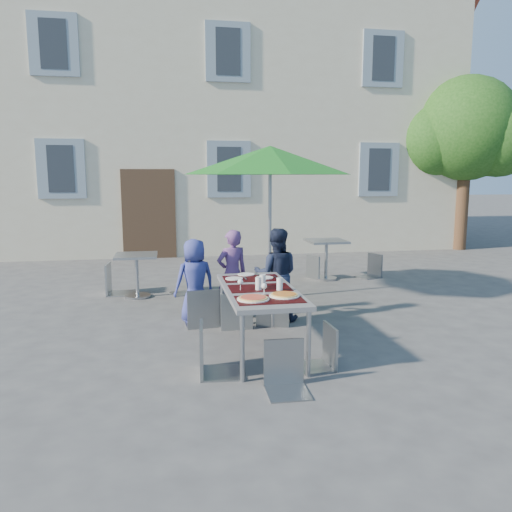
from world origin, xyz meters
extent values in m
plane|color=#3F3E41|center=(0.00, 0.00, 0.00)|extent=(90.00, 90.00, 0.00)
cube|color=beige|center=(0.00, 11.50, 3.50)|extent=(13.00, 8.00, 7.00)
cube|color=maroon|center=(0.00, 11.50, 7.00)|extent=(13.60, 8.20, 8.20)
cube|color=#3E2B1D|center=(-2.00, 7.47, 1.10)|extent=(1.30, 0.06, 2.20)
cube|color=gray|center=(-4.00, 7.47, 2.20)|extent=(1.10, 0.06, 1.40)
cube|color=#262B33|center=(-4.00, 7.45, 2.20)|extent=(0.60, 0.04, 1.10)
cube|color=gray|center=(-4.00, 7.47, 5.00)|extent=(1.10, 0.06, 1.40)
cube|color=#262B33|center=(-4.00, 7.45, 5.00)|extent=(0.60, 0.04, 1.10)
cube|color=gray|center=(0.00, 7.47, 2.20)|extent=(1.10, 0.06, 1.40)
cube|color=#262B33|center=(0.00, 7.45, 2.20)|extent=(0.60, 0.04, 1.10)
cube|color=gray|center=(0.00, 7.47, 5.00)|extent=(1.10, 0.06, 1.40)
cube|color=#262B33|center=(0.00, 7.45, 5.00)|extent=(0.60, 0.04, 1.10)
cube|color=gray|center=(4.00, 7.47, 2.20)|extent=(1.10, 0.06, 1.40)
cube|color=#262B33|center=(4.00, 7.45, 2.20)|extent=(0.60, 0.04, 1.10)
cube|color=gray|center=(4.00, 7.47, 5.00)|extent=(1.10, 0.06, 1.40)
cube|color=#262B33|center=(4.00, 7.45, 5.00)|extent=(0.60, 0.04, 1.10)
cylinder|color=#48301F|center=(6.50, 7.50, 1.40)|extent=(0.36, 0.36, 2.80)
sphere|color=#184412|center=(6.50, 7.50, 3.30)|extent=(2.80, 2.80, 2.80)
sphere|color=#184412|center=(5.70, 7.80, 3.00)|extent=(2.00, 2.00, 2.00)
sphere|color=#184412|center=(7.20, 7.10, 3.10)|extent=(2.20, 2.20, 2.20)
sphere|color=#184412|center=(6.70, 8.10, 3.80)|extent=(1.80, 1.80, 1.80)
cube|color=#4D4D52|center=(-0.55, 0.41, 0.72)|extent=(0.80, 1.85, 0.05)
cylinder|color=#92969D|center=(-0.89, -0.45, 0.35)|extent=(0.05, 0.05, 0.70)
cylinder|color=#92969D|center=(-0.21, -0.45, 0.35)|extent=(0.05, 0.05, 0.70)
cylinder|color=#92969D|center=(-0.89, 1.28, 0.35)|extent=(0.05, 0.05, 0.70)
cylinder|color=#92969D|center=(-0.21, 1.28, 0.35)|extent=(0.05, 0.05, 0.70)
cube|color=black|center=(-0.55, -0.14, 0.75)|extent=(0.70, 0.42, 0.01)
cube|color=black|center=(-0.55, 0.41, 0.75)|extent=(0.70, 0.42, 0.01)
cube|color=black|center=(-0.55, 0.96, 0.75)|extent=(0.70, 0.42, 0.01)
cylinder|color=white|center=(-0.72, -0.12, 0.76)|extent=(0.34, 0.34, 0.01)
cylinder|color=tan|center=(-0.72, -0.12, 0.77)|extent=(0.30, 0.30, 0.01)
cylinder|color=#A52410|center=(-0.72, -0.12, 0.78)|extent=(0.26, 0.26, 0.01)
cylinder|color=white|center=(-0.37, -0.04, 0.76)|extent=(0.33, 0.33, 0.01)
cylinder|color=tan|center=(-0.37, -0.04, 0.77)|extent=(0.29, 0.29, 0.01)
cylinder|color=#982E0A|center=(-0.37, -0.04, 0.78)|extent=(0.25, 0.25, 0.01)
cylinder|color=silver|center=(-0.59, 0.31, 0.82)|extent=(0.07, 0.07, 0.15)
cylinder|color=silver|center=(-0.51, 0.45, 0.82)|extent=(0.07, 0.07, 0.15)
cylinder|color=silver|center=(-0.35, 0.25, 0.82)|extent=(0.07, 0.07, 0.15)
cylinder|color=silver|center=(-0.79, 0.33, 0.75)|extent=(0.06, 0.06, 0.00)
cylinder|color=silver|center=(-0.79, 0.33, 0.79)|extent=(0.01, 0.01, 0.08)
sphere|color=silver|center=(-0.79, 0.33, 0.85)|extent=(0.06, 0.06, 0.06)
cylinder|color=silver|center=(-0.57, 0.07, 0.75)|extent=(0.06, 0.06, 0.00)
cylinder|color=silver|center=(-0.57, 0.07, 0.79)|extent=(0.01, 0.01, 0.08)
sphere|color=silver|center=(-0.57, 0.07, 0.85)|extent=(0.06, 0.06, 0.06)
cylinder|color=white|center=(-0.78, 0.96, 0.76)|extent=(0.22, 0.22, 0.01)
cube|color=#989AA0|center=(-0.64, 0.96, 0.76)|extent=(0.02, 0.18, 0.00)
cylinder|color=white|center=(-0.39, 0.95, 0.76)|extent=(0.22, 0.22, 0.01)
cube|color=#989AA0|center=(-0.25, 0.95, 0.76)|extent=(0.02, 0.18, 0.00)
cylinder|color=white|center=(-0.59, 1.20, 0.76)|extent=(0.22, 0.22, 0.01)
cube|color=#989AA0|center=(-0.45, 1.20, 0.76)|extent=(0.02, 0.18, 0.00)
imported|color=navy|center=(-1.22, 1.73, 0.59)|extent=(0.66, 0.53, 1.18)
imported|color=#603A77|center=(-0.68, 1.88, 0.64)|extent=(0.53, 0.43, 1.28)
imported|color=#192037|center=(-0.08, 1.63, 0.66)|extent=(0.70, 0.50, 1.31)
cube|color=gray|center=(-1.15, 1.59, 0.48)|extent=(0.48, 0.48, 0.03)
cube|color=gray|center=(-1.13, 1.37, 0.74)|extent=(0.45, 0.07, 0.53)
cylinder|color=gray|center=(-0.97, 1.79, 0.23)|extent=(0.02, 0.02, 0.47)
cylinder|color=gray|center=(-1.36, 1.76, 0.23)|extent=(0.02, 0.02, 0.47)
cylinder|color=gray|center=(-0.94, 1.41, 0.23)|extent=(0.02, 0.02, 0.47)
cylinder|color=gray|center=(-1.32, 1.38, 0.23)|extent=(0.02, 0.02, 0.47)
cube|color=#91989C|center=(-0.70, 1.43, 0.45)|extent=(0.43, 0.43, 0.03)
cube|color=#91989C|center=(-0.70, 1.23, 0.71)|extent=(0.42, 0.03, 0.51)
cylinder|color=#91989C|center=(-0.52, 1.61, 0.22)|extent=(0.02, 0.02, 0.44)
cylinder|color=#91989C|center=(-0.89, 1.61, 0.22)|extent=(0.02, 0.02, 0.44)
cylinder|color=#91989C|center=(-0.52, 1.25, 0.22)|extent=(0.02, 0.02, 0.44)
cylinder|color=#91989C|center=(-0.89, 1.25, 0.22)|extent=(0.02, 0.02, 0.44)
cube|color=gray|center=(-0.15, 1.49, 0.48)|extent=(0.56, 0.56, 0.03)
cube|color=gray|center=(-0.21, 1.28, 0.75)|extent=(0.44, 0.16, 0.53)
cylinder|color=gray|center=(0.09, 1.61, 0.24)|extent=(0.02, 0.02, 0.47)
cylinder|color=gray|center=(-0.27, 1.73, 0.24)|extent=(0.02, 0.02, 0.47)
cylinder|color=gray|center=(-0.02, 1.25, 0.24)|extent=(0.02, 0.02, 0.47)
cylinder|color=gray|center=(-0.39, 1.36, 0.24)|extent=(0.02, 0.02, 0.47)
cube|color=gray|center=(-1.06, -0.21, 0.48)|extent=(0.48, 0.48, 0.03)
cube|color=gray|center=(-1.28, -0.19, 0.75)|extent=(0.07, 0.45, 0.53)
cylinder|color=gray|center=(-0.89, -0.42, 0.23)|extent=(0.02, 0.02, 0.47)
cylinder|color=gray|center=(-0.86, -0.04, 0.23)|extent=(0.02, 0.02, 0.47)
cylinder|color=gray|center=(-1.27, -0.39, 0.23)|extent=(0.02, 0.02, 0.47)
cylinder|color=gray|center=(-1.24, 0.00, 0.23)|extent=(0.02, 0.02, 0.47)
cube|color=gray|center=(-0.08, -0.22, 0.41)|extent=(0.40, 0.40, 0.03)
cube|color=gray|center=(0.10, -0.21, 0.64)|extent=(0.05, 0.38, 0.46)
cylinder|color=gray|center=(-0.25, -0.06, 0.20)|extent=(0.02, 0.02, 0.40)
cylinder|color=gray|center=(-0.24, -0.39, 0.20)|extent=(0.02, 0.02, 0.40)
cylinder|color=gray|center=(0.08, -0.05, 0.20)|extent=(0.02, 0.02, 0.40)
cylinder|color=gray|center=(0.09, -0.38, 0.20)|extent=(0.02, 0.02, 0.40)
cube|color=gray|center=(-0.51, -0.80, 0.43)|extent=(0.41, 0.41, 0.03)
cube|color=gray|center=(-0.51, -0.61, 0.66)|extent=(0.40, 0.04, 0.47)
cylinder|color=gray|center=(-0.69, -0.96, 0.21)|extent=(0.02, 0.02, 0.42)
cylinder|color=gray|center=(-0.35, -0.97, 0.21)|extent=(0.02, 0.02, 0.42)
cylinder|color=gray|center=(-0.68, -0.62, 0.21)|extent=(0.02, 0.02, 0.42)
cylinder|color=gray|center=(-0.34, -0.63, 0.21)|extent=(0.02, 0.02, 0.42)
cylinder|color=#989AA0|center=(0.09, 2.88, 0.05)|extent=(0.50, 0.50, 0.10)
cylinder|color=#92969D|center=(0.09, 2.88, 1.17)|extent=(0.06, 0.06, 2.34)
cone|color=#17691C|center=(0.09, 2.88, 2.29)|extent=(2.77, 2.77, 0.46)
cylinder|color=#989AA0|center=(-2.10, 3.35, 0.02)|extent=(0.44, 0.44, 0.04)
cylinder|color=#92969D|center=(-2.10, 3.35, 0.34)|extent=(0.06, 0.06, 0.69)
cube|color=#92969D|center=(-2.10, 3.35, 0.72)|extent=(0.69, 0.69, 0.04)
cube|color=#93999E|center=(-2.39, 3.64, 0.49)|extent=(0.48, 0.48, 0.03)
cube|color=#93999E|center=(-2.61, 3.66, 0.76)|extent=(0.06, 0.46, 0.54)
cylinder|color=#93999E|center=(-2.21, 3.43, 0.24)|extent=(0.02, 0.02, 0.48)
cylinder|color=#93999E|center=(-2.18, 3.82, 0.24)|extent=(0.02, 0.02, 0.48)
cylinder|color=#93999E|center=(-2.60, 3.46, 0.24)|extent=(0.02, 0.02, 0.48)
cylinder|color=#93999E|center=(-2.57, 3.85, 0.24)|extent=(0.02, 0.02, 0.48)
cube|color=gray|center=(-1.34, 3.46, 0.41)|extent=(0.46, 0.46, 0.03)
cube|color=gray|center=(-1.17, 3.51, 0.64)|extent=(0.12, 0.38, 0.45)
cylinder|color=gray|center=(-1.54, 3.58, 0.20)|extent=(0.02, 0.02, 0.40)
cylinder|color=gray|center=(-1.46, 3.26, 0.20)|extent=(0.02, 0.02, 0.40)
cylinder|color=gray|center=(-1.23, 3.66, 0.20)|extent=(0.02, 0.02, 0.40)
cylinder|color=gray|center=(-1.15, 3.34, 0.20)|extent=(0.02, 0.02, 0.40)
cylinder|color=#989AA0|center=(1.50, 4.19, 0.02)|extent=(0.44, 0.44, 0.04)
cylinder|color=#92969D|center=(1.50, 4.19, 0.37)|extent=(0.06, 0.06, 0.74)
cube|color=#92969D|center=(1.50, 4.19, 0.77)|extent=(0.74, 0.74, 0.04)
cube|color=gray|center=(1.43, 4.34, 0.43)|extent=(0.52, 0.52, 0.03)
cube|color=gray|center=(1.26, 4.27, 0.67)|extent=(0.18, 0.38, 0.48)
cylinder|color=gray|center=(1.66, 4.24, 0.21)|extent=(0.02, 0.02, 0.42)
cylinder|color=gray|center=(1.53, 4.56, 0.21)|extent=(0.02, 0.02, 0.42)
cylinder|color=gray|center=(1.34, 4.11, 0.21)|extent=(0.02, 0.02, 0.42)
cylinder|color=gray|center=(1.21, 4.43, 0.21)|extent=(0.02, 0.02, 0.42)
cube|color=gray|center=(2.40, 4.22, 0.43)|extent=(0.51, 0.51, 0.03)
cube|color=gray|center=(2.58, 4.29, 0.66)|extent=(0.17, 0.38, 0.47)
cylinder|color=gray|center=(2.18, 4.32, 0.21)|extent=(0.02, 0.02, 0.42)
cylinder|color=gray|center=(2.31, 4.00, 0.21)|extent=(0.02, 0.02, 0.42)
cylinder|color=gray|center=(2.50, 4.44, 0.21)|extent=(0.02, 0.02, 0.42)
cylinder|color=gray|center=(2.62, 4.12, 0.21)|extent=(0.02, 0.02, 0.42)
camera|label=1|loc=(-1.60, -5.12, 2.03)|focal=35.00mm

